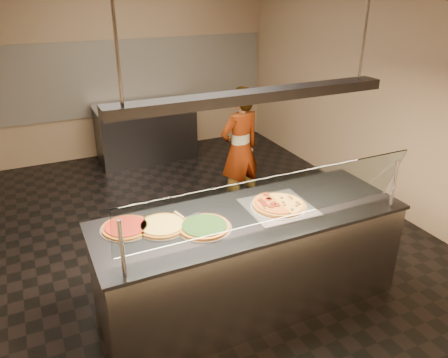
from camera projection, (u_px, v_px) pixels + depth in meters
name	position (u px, v px, depth m)	size (l,w,h in m)	color
ground	(195.00, 230.00, 5.28)	(5.00, 6.00, 0.02)	black
wall_back	(125.00, 64.00, 7.14)	(5.00, 0.02, 3.00)	tan
wall_front	(411.00, 253.00, 2.18)	(5.00, 0.02, 3.00)	tan
wall_right	(373.00, 87.00, 5.63)	(0.02, 6.00, 3.00)	tan
tile_band	(126.00, 77.00, 7.20)	(4.90, 0.02, 1.20)	silver
serving_counter	(250.00, 260.00, 3.91)	(2.69, 0.94, 0.93)	#B7B7BC
sneeze_guard	(273.00, 200.00, 3.31)	(2.45, 0.18, 0.54)	#B7B7BC
perforated_tray	(278.00, 206.00, 3.83)	(0.58, 0.58, 0.01)	silver
half_pizza_pepperoni	(267.00, 206.00, 3.78)	(0.25, 0.47, 0.05)	brown
half_pizza_sausage	(290.00, 202.00, 3.87)	(0.25, 0.47, 0.04)	brown
pizza_spinach	(204.00, 226.00, 3.50)	(0.45, 0.45, 0.03)	silver
pizza_cheese	(162.00, 225.00, 3.52)	(0.43, 0.43, 0.03)	silver
pizza_tomato	(126.00, 227.00, 3.50)	(0.42, 0.42, 0.03)	silver
pizza_spatula	(186.00, 216.00, 3.63)	(0.21, 0.23, 0.02)	#B7B7BC
prep_table	(146.00, 132.00, 7.24)	(1.60, 0.74, 0.93)	#323237
worker	(240.00, 149.00, 5.51)	(0.59, 0.38, 1.61)	#2B292E
heat_lamp_housing	(254.00, 96.00, 3.30)	(2.30, 0.18, 0.08)	#323237
lamp_rod_left	(115.00, 25.00, 2.68)	(0.02, 0.02, 1.01)	#B7B7BC
lamp_rod_right	(367.00, 15.00, 3.46)	(0.02, 0.02, 1.01)	#B7B7BC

